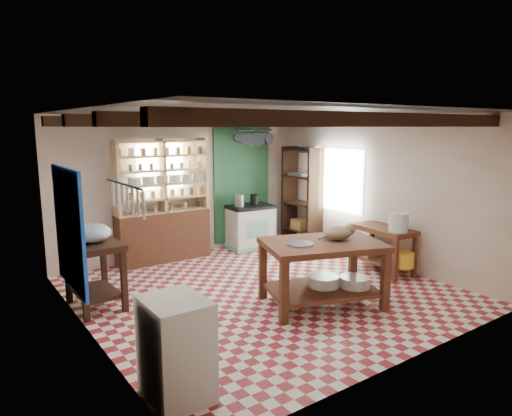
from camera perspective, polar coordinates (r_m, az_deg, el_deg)
floor at (r=6.88m, az=0.97°, el=-10.42°), size 5.00×5.00×0.02m
ceiling at (r=6.44m, az=1.04°, el=11.87°), size 5.00×5.00×0.02m
wall_back at (r=8.66m, az=-8.82°, el=2.69°), size 5.00×0.04×2.60m
wall_front at (r=4.79m, az=18.97°, el=-3.79°), size 5.00×0.04×2.60m
wall_left at (r=5.47m, az=-20.65°, el=-2.20°), size 0.04×5.00×2.60m
wall_right at (r=8.24m, az=15.19°, el=2.09°), size 0.04×5.00×2.60m
ceiling_beams at (r=6.44m, az=1.04°, el=10.80°), size 5.00×3.80×0.15m
blue_wall_patch at (r=6.38m, az=-22.35°, el=-2.46°), size 0.04×1.40×1.60m
green_wall_patch at (r=9.26m, az=-1.78°, el=2.98°), size 1.30×0.04×2.30m
window_back at (r=8.39m, az=-11.90°, el=5.11°), size 0.90×0.02×0.80m
window_right at (r=8.88m, az=10.17°, el=3.49°), size 0.02×1.30×1.20m
utensil_rail at (r=4.27m, az=-16.16°, el=1.28°), size 0.06×0.90×0.28m
pot_rack at (r=8.84m, az=-0.29°, el=8.69°), size 0.86×0.12×0.36m
shelving_unit at (r=8.29m, az=-11.60°, el=0.88°), size 1.70×0.34×2.20m
tall_rack at (r=9.38m, az=5.76°, el=1.48°), size 0.40×0.86×2.00m
work_table at (r=6.33m, az=8.24°, el=-8.06°), size 1.81×1.48×0.88m
stove at (r=9.13m, az=-0.72°, el=-2.33°), size 0.93×0.66×0.87m
prep_table at (r=6.53m, az=-19.49°, el=-7.87°), size 0.64×0.91×0.90m
white_cabinet at (r=4.29m, az=-9.98°, el=-16.96°), size 0.52×0.62×0.93m
right_counter at (r=7.94m, az=15.56°, el=-5.01°), size 0.62×1.11×0.76m
cat at (r=6.34m, az=10.24°, el=-3.11°), size 0.45×0.37×0.18m
steel_tray at (r=6.03m, az=5.50°, el=-4.48°), size 0.45×0.45×0.02m
basin_large at (r=6.44m, az=8.43°, el=-9.00°), size 0.54×0.54×0.15m
basin_small at (r=6.48m, az=12.25°, el=-9.01°), size 0.52×0.52×0.14m
kettle_left at (r=8.90m, az=-2.11°, el=0.95°), size 0.22×0.22×0.23m
kettle_right at (r=9.07m, az=-0.18°, el=1.06°), size 0.18×0.18×0.21m
enamel_bowl at (r=6.38m, az=-19.79°, el=-2.96°), size 0.50×0.50×0.24m
white_bucket at (r=7.55m, az=17.38°, el=-1.73°), size 0.32×0.32×0.30m
wicker_basket at (r=8.15m, az=14.03°, el=-4.90°), size 0.39×0.33×0.26m
yellow_tub at (r=7.66m, az=17.95°, el=-6.15°), size 0.35×0.35×0.24m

